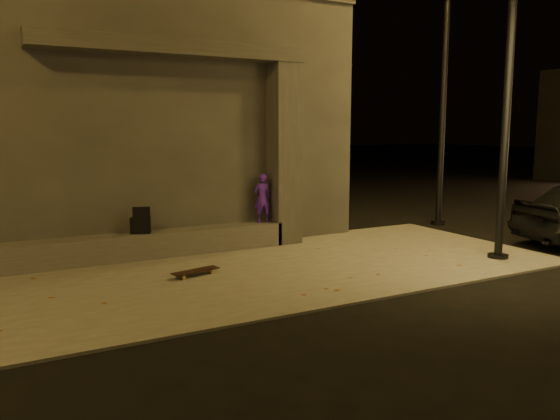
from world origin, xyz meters
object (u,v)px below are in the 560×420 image
backpack (140,224)px  street_lamp_0 (511,30)px  skateboard (196,271)px  column (284,155)px  skateboarder (262,198)px

backpack → street_lamp_0: size_ratio=0.07×
skateboard → column: bearing=20.7°
column → skateboard: 3.45m
skateboarder → street_lamp_0: street_lamp_0 is taller
column → street_lamp_0: (2.76, -3.06, 2.19)m
column → backpack: 3.18m
column → skateboard: bearing=-146.7°
skateboard → street_lamp_0: (5.26, -1.42, 3.92)m
backpack → skateboard: backpack is taller
column → skateboard: column is taller
skateboard → street_lamp_0: bearing=-27.7°
backpack → column: bearing=20.1°
column → street_lamp_0: 4.67m
column → backpack: column is taller
street_lamp_0 → column: bearing=132.0°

